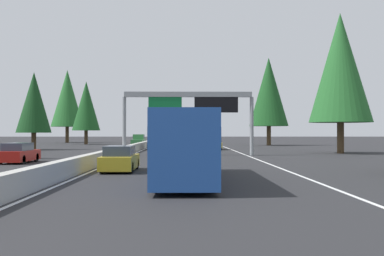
# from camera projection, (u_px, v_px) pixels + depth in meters

# --- Properties ---
(ground_plane) EXTENTS (320.00, 320.00, 0.00)m
(ground_plane) POSITION_uv_depth(u_px,v_px,m) (147.00, 148.00, 64.79)
(ground_plane) COLOR #262628
(median_barrier) EXTENTS (180.00, 0.56, 0.90)m
(median_barrier) POSITION_uv_depth(u_px,v_px,m) (155.00, 142.00, 84.79)
(median_barrier) COLOR #ADAAA3
(median_barrier) RESTS_ON ground
(shoulder_stripe_right) EXTENTS (160.00, 0.16, 0.01)m
(shoulder_stripe_right) POSITION_uv_depth(u_px,v_px,m) (221.00, 145.00, 74.95)
(shoulder_stripe_right) COLOR silver
(shoulder_stripe_right) RESTS_ON ground
(shoulder_stripe_median) EXTENTS (160.00, 0.16, 0.01)m
(shoulder_stripe_median) POSITION_uv_depth(u_px,v_px,m) (154.00, 145.00, 74.79)
(shoulder_stripe_median) COLOR silver
(shoulder_stripe_median) RESTS_ON ground
(sign_gantry_overhead) EXTENTS (0.50, 12.68, 6.15)m
(sign_gantry_overhead) POSITION_uv_depth(u_px,v_px,m) (190.00, 105.00, 42.86)
(sign_gantry_overhead) COLOR gray
(sign_gantry_overhead) RESTS_ON ground
(bus_near_right) EXTENTS (11.50, 2.55, 3.10)m
(bus_near_right) POSITION_uv_depth(u_px,v_px,m) (185.00, 144.00, 20.78)
(bus_near_right) COLOR #1E4793
(bus_near_right) RESTS_ON ground
(sedan_distant_b) EXTENTS (4.40, 1.80, 1.47)m
(sedan_distant_b) POSITION_uv_depth(u_px,v_px,m) (120.00, 159.00, 25.59)
(sedan_distant_b) COLOR #AD931E
(sedan_distant_b) RESTS_ON ground
(pickup_mid_center) EXTENTS (5.60, 2.00, 1.86)m
(pickup_mid_center) POSITION_uv_depth(u_px,v_px,m) (213.00, 142.00, 57.86)
(pickup_mid_center) COLOR #AD931E
(pickup_mid_center) RESTS_ON ground
(minivan_far_center) EXTENTS (5.00, 1.95, 1.69)m
(minivan_far_center) POSITION_uv_depth(u_px,v_px,m) (184.00, 138.00, 106.87)
(minivan_far_center) COLOR #1E4793
(minivan_far_center) RESTS_ON ground
(sedan_mid_right) EXTENTS (4.40, 1.80, 1.47)m
(sedan_mid_right) POSITION_uv_depth(u_px,v_px,m) (155.00, 144.00, 57.61)
(sedan_mid_right) COLOR black
(sedan_mid_right) RESTS_ON ground
(sedan_near_center) EXTENTS (4.40, 1.80, 1.47)m
(sedan_near_center) POSITION_uv_depth(u_px,v_px,m) (200.00, 138.00, 111.69)
(sedan_near_center) COLOR maroon
(sedan_near_center) RESTS_ON ground
(oncoming_near) EXTENTS (4.40, 1.80, 1.47)m
(oncoming_near) POSITION_uv_depth(u_px,v_px,m) (19.00, 154.00, 32.54)
(oncoming_near) COLOR maroon
(oncoming_near) RESTS_ON ground
(oncoming_far) EXTENTS (5.60, 2.00, 1.86)m
(oncoming_far) POSITION_uv_depth(u_px,v_px,m) (138.00, 140.00, 77.99)
(oncoming_far) COLOR #2D6B38
(oncoming_far) RESTS_ON ground
(conifer_right_near) EXTENTS (6.59, 6.59, 14.98)m
(conifer_right_near) POSITION_uv_depth(u_px,v_px,m) (340.00, 68.00, 47.22)
(conifer_right_near) COLOR #4C3823
(conifer_right_near) RESTS_ON ground
(conifer_right_mid) EXTENTS (6.59, 6.59, 14.98)m
(conifer_right_mid) POSITION_uv_depth(u_px,v_px,m) (269.00, 92.00, 75.60)
(conifer_right_mid) COLOR #4C3823
(conifer_right_mid) RESTS_ON ground
(conifer_left_near) EXTENTS (4.37, 4.37, 9.93)m
(conifer_left_near) POSITION_uv_depth(u_px,v_px,m) (34.00, 102.00, 56.47)
(conifer_left_near) COLOR #4C3823
(conifer_left_near) RESTS_ON ground
(conifer_left_mid) EXTENTS (5.14, 5.14, 11.69)m
(conifer_left_mid) POSITION_uv_depth(u_px,v_px,m) (86.00, 106.00, 82.35)
(conifer_left_mid) COLOR #4C3823
(conifer_left_mid) RESTS_ON ground
(conifer_left_far) EXTENTS (6.87, 6.87, 15.61)m
(conifer_left_far) POSITION_uv_depth(u_px,v_px,m) (67.00, 98.00, 95.26)
(conifer_left_far) COLOR #4C3823
(conifer_left_far) RESTS_ON ground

